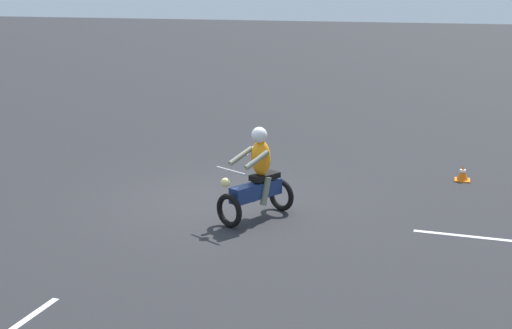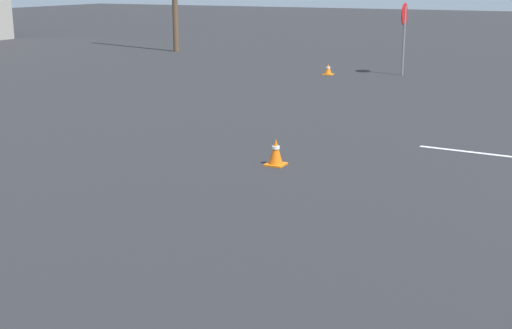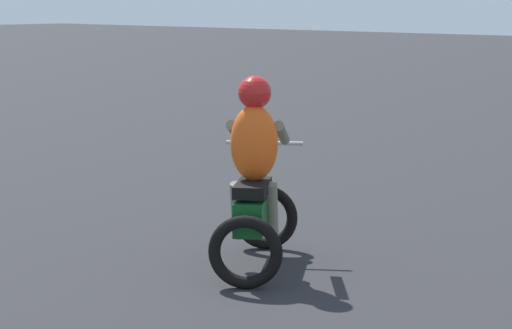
% 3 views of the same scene
% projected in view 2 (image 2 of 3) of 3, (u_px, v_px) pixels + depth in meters
% --- Properties ---
extents(stop_sign, '(0.70, 0.08, 2.30)m').
position_uv_depth(stop_sign, '(404.00, 24.00, 22.84)').
color(stop_sign, slate).
rests_on(stop_sign, ground).
extents(traffic_cone_near_right, '(0.32, 0.32, 0.46)m').
position_uv_depth(traffic_cone_near_right, '(276.00, 152.00, 12.03)').
color(traffic_cone_near_right, orange).
rests_on(traffic_cone_near_right, ground).
extents(traffic_cone_mid_center, '(0.32, 0.32, 0.35)m').
position_uv_depth(traffic_cone_mid_center, '(328.00, 70.00, 23.28)').
color(traffic_cone_mid_center, orange).
rests_on(traffic_cone_mid_center, ground).
extents(lane_stripe_n, '(0.22, 1.76, 0.01)m').
position_uv_depth(lane_stripe_n, '(467.00, 152.00, 13.01)').
color(lane_stripe_n, silver).
rests_on(lane_stripe_n, ground).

